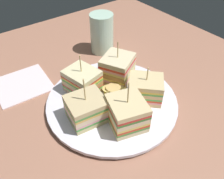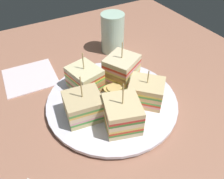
{
  "view_description": "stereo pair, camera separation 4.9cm",
  "coord_description": "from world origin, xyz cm",
  "px_view_note": "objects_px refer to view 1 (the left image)",
  "views": [
    {
      "loc": [
        21.9,
        28.91,
        36.99
      ],
      "look_at": [
        0.0,
        0.0,
        4.42
      ],
      "focal_mm": 36.27,
      "sensor_mm": 36.0,
      "label": 1
    },
    {
      "loc": [
        17.83,
        31.58,
        36.99
      ],
      "look_at": [
        0.0,
        0.0,
        4.42
      ],
      "focal_mm": 36.27,
      "sensor_mm": 36.0,
      "label": 2
    }
  ],
  "objects_px": {
    "plate": "(112,101)",
    "sandwich_wedge_0": "(83,81)",
    "napkin": "(22,84)",
    "drinking_glass": "(102,36)",
    "chip_pile": "(114,89)",
    "sandwich_wedge_2": "(127,113)",
    "sandwich_wedge_4": "(117,69)",
    "sandwich_wedge_1": "(87,109)",
    "sandwich_wedge_3": "(145,89)"
  },
  "relations": [
    {
      "from": "napkin",
      "to": "sandwich_wedge_4",
      "type": "bearing_deg",
      "value": 144.21
    },
    {
      "from": "sandwich_wedge_2",
      "to": "sandwich_wedge_1",
      "type": "bearing_deg",
      "value": 59.76
    },
    {
      "from": "napkin",
      "to": "drinking_glass",
      "type": "xyz_separation_m",
      "value": [
        -0.25,
        -0.01,
        0.05
      ]
    },
    {
      "from": "plate",
      "to": "sandwich_wedge_3",
      "type": "relative_size",
      "value": 3.09
    },
    {
      "from": "sandwich_wedge_0",
      "to": "sandwich_wedge_3",
      "type": "distance_m",
      "value": 0.14
    },
    {
      "from": "sandwich_wedge_2",
      "to": "chip_pile",
      "type": "distance_m",
      "value": 0.09
    },
    {
      "from": "plate",
      "to": "napkin",
      "type": "bearing_deg",
      "value": -53.69
    },
    {
      "from": "plate",
      "to": "chip_pile",
      "type": "xyz_separation_m",
      "value": [
        -0.02,
        -0.02,
        0.02
      ]
    },
    {
      "from": "sandwich_wedge_2",
      "to": "chip_pile",
      "type": "height_order",
      "value": "sandwich_wedge_2"
    },
    {
      "from": "plate",
      "to": "sandwich_wedge_2",
      "type": "height_order",
      "value": "sandwich_wedge_2"
    },
    {
      "from": "napkin",
      "to": "sandwich_wedge_3",
      "type": "bearing_deg",
      "value": 131.52
    },
    {
      "from": "sandwich_wedge_2",
      "to": "drinking_glass",
      "type": "distance_m",
      "value": 0.3
    },
    {
      "from": "sandwich_wedge_4",
      "to": "drinking_glass",
      "type": "distance_m",
      "value": 0.16
    },
    {
      "from": "sandwich_wedge_0",
      "to": "napkin",
      "type": "height_order",
      "value": "sandwich_wedge_0"
    },
    {
      "from": "napkin",
      "to": "sandwich_wedge_1",
      "type": "bearing_deg",
      "value": 108.28
    },
    {
      "from": "sandwich_wedge_2",
      "to": "drinking_glass",
      "type": "height_order",
      "value": "sandwich_wedge_2"
    },
    {
      "from": "sandwich_wedge_0",
      "to": "drinking_glass",
      "type": "relative_size",
      "value": 0.86
    },
    {
      "from": "sandwich_wedge_3",
      "to": "sandwich_wedge_0",
      "type": "bearing_deg",
      "value": -2.0
    },
    {
      "from": "sandwich_wedge_2",
      "to": "sandwich_wedge_4",
      "type": "bearing_deg",
      "value": -13.5
    },
    {
      "from": "sandwich_wedge_0",
      "to": "chip_pile",
      "type": "bearing_deg",
      "value": 32.72
    },
    {
      "from": "plate",
      "to": "chip_pile",
      "type": "relative_size",
      "value": 4.46
    },
    {
      "from": "chip_pile",
      "to": "sandwich_wedge_1",
      "type": "bearing_deg",
      "value": 17.07
    },
    {
      "from": "plate",
      "to": "sandwich_wedge_1",
      "type": "bearing_deg",
      "value": 9.38
    },
    {
      "from": "sandwich_wedge_0",
      "to": "sandwich_wedge_1",
      "type": "bearing_deg",
      "value": -39.48
    },
    {
      "from": "plate",
      "to": "drinking_glass",
      "type": "height_order",
      "value": "drinking_glass"
    },
    {
      "from": "plate",
      "to": "sandwich_wedge_0",
      "type": "distance_m",
      "value": 0.08
    },
    {
      "from": "napkin",
      "to": "drinking_glass",
      "type": "relative_size",
      "value": 1.12
    },
    {
      "from": "sandwich_wedge_2",
      "to": "chip_pile",
      "type": "xyz_separation_m",
      "value": [
        -0.03,
        -0.09,
        -0.02
      ]
    },
    {
      "from": "plate",
      "to": "sandwich_wedge_4",
      "type": "height_order",
      "value": "sandwich_wedge_4"
    },
    {
      "from": "drinking_glass",
      "to": "chip_pile",
      "type": "bearing_deg",
      "value": 61.96
    },
    {
      "from": "chip_pile",
      "to": "drinking_glass",
      "type": "xyz_separation_m",
      "value": [
        -0.1,
        -0.18,
        0.02
      ]
    },
    {
      "from": "chip_pile",
      "to": "drinking_glass",
      "type": "height_order",
      "value": "drinking_glass"
    },
    {
      "from": "sandwich_wedge_1",
      "to": "drinking_glass",
      "type": "relative_size",
      "value": 0.9
    },
    {
      "from": "sandwich_wedge_1",
      "to": "sandwich_wedge_3",
      "type": "relative_size",
      "value": 1.08
    },
    {
      "from": "sandwich_wedge_4",
      "to": "chip_pile",
      "type": "bearing_deg",
      "value": 14.41
    },
    {
      "from": "sandwich_wedge_3",
      "to": "sandwich_wedge_4",
      "type": "height_order",
      "value": "sandwich_wedge_4"
    },
    {
      "from": "sandwich_wedge_0",
      "to": "sandwich_wedge_4",
      "type": "xyz_separation_m",
      "value": [
        -0.09,
        0.01,
        0.0
      ]
    },
    {
      "from": "sandwich_wedge_4",
      "to": "sandwich_wedge_3",
      "type": "bearing_deg",
      "value": 67.28
    },
    {
      "from": "sandwich_wedge_2",
      "to": "drinking_glass",
      "type": "bearing_deg",
      "value": -8.91
    },
    {
      "from": "napkin",
      "to": "plate",
      "type": "bearing_deg",
      "value": 126.31
    },
    {
      "from": "sandwich_wedge_1",
      "to": "sandwich_wedge_3",
      "type": "xyz_separation_m",
      "value": [
        -0.13,
        0.03,
        -0.0
      ]
    },
    {
      "from": "sandwich_wedge_0",
      "to": "drinking_glass",
      "type": "xyz_separation_m",
      "value": [
        -0.15,
        -0.13,
        0.01
      ]
    },
    {
      "from": "sandwich_wedge_1",
      "to": "drinking_glass",
      "type": "xyz_separation_m",
      "value": [
        -0.19,
        -0.21,
        0.01
      ]
    },
    {
      "from": "sandwich_wedge_1",
      "to": "sandwich_wedge_4",
      "type": "distance_m",
      "value": 0.14
    },
    {
      "from": "sandwich_wedge_0",
      "to": "sandwich_wedge_2",
      "type": "xyz_separation_m",
      "value": [
        -0.02,
        0.14,
        0.0
      ]
    },
    {
      "from": "plate",
      "to": "drinking_glass",
      "type": "distance_m",
      "value": 0.23
    },
    {
      "from": "sandwich_wedge_3",
      "to": "chip_pile",
      "type": "xyz_separation_m",
      "value": [
        0.05,
        -0.05,
        -0.01
      ]
    },
    {
      "from": "sandwich_wedge_1",
      "to": "sandwich_wedge_4",
      "type": "bearing_deg",
      "value": 34.01
    },
    {
      "from": "chip_pile",
      "to": "napkin",
      "type": "relative_size",
      "value": 0.52
    },
    {
      "from": "sandwich_wedge_1",
      "to": "napkin",
      "type": "xyz_separation_m",
      "value": [
        0.07,
        -0.2,
        -0.04
      ]
    }
  ]
}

